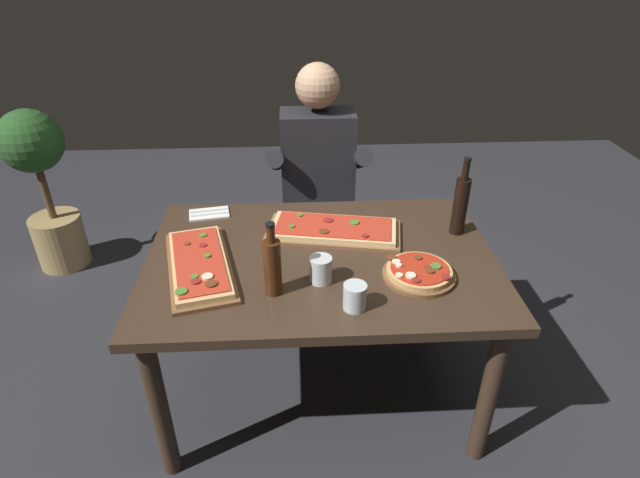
% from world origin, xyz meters
% --- Properties ---
extents(ground_plane, '(6.40, 6.40, 0.00)m').
position_xyz_m(ground_plane, '(0.00, 0.00, 0.00)').
color(ground_plane, '#2D2D33').
extents(dining_table, '(1.40, 0.96, 0.74)m').
position_xyz_m(dining_table, '(0.00, 0.00, 0.64)').
color(dining_table, '#3D2B1E').
rests_on(dining_table, ground_plane).
extents(pizza_rectangular_front, '(0.61, 0.35, 0.05)m').
position_xyz_m(pizza_rectangular_front, '(0.06, 0.17, 0.76)').
color(pizza_rectangular_front, brown).
rests_on(pizza_rectangular_front, dining_table).
extents(pizza_rectangular_left, '(0.36, 0.59, 0.05)m').
position_xyz_m(pizza_rectangular_left, '(-0.47, -0.06, 0.76)').
color(pizza_rectangular_left, brown).
rests_on(pizza_rectangular_left, dining_table).
extents(pizza_round_far, '(0.28, 0.28, 0.05)m').
position_xyz_m(pizza_round_far, '(0.36, -0.17, 0.76)').
color(pizza_round_far, brown).
rests_on(pizza_round_far, dining_table).
extents(wine_bottle_dark, '(0.06, 0.06, 0.35)m').
position_xyz_m(wine_bottle_dark, '(0.60, 0.16, 0.88)').
color(wine_bottle_dark, black).
rests_on(wine_bottle_dark, dining_table).
extents(oil_bottle_amber, '(0.06, 0.06, 0.29)m').
position_xyz_m(oil_bottle_amber, '(-0.18, -0.23, 0.86)').
color(oil_bottle_amber, '#47230F').
rests_on(oil_bottle_amber, dining_table).
extents(tumbler_near_camera, '(0.08, 0.08, 0.10)m').
position_xyz_m(tumbler_near_camera, '(-0.01, -0.17, 0.78)').
color(tumbler_near_camera, silver).
rests_on(tumbler_near_camera, dining_table).
extents(tumbler_far_side, '(0.08, 0.08, 0.10)m').
position_xyz_m(tumbler_far_side, '(0.10, -0.33, 0.78)').
color(tumbler_far_side, silver).
rests_on(tumbler_far_side, dining_table).
extents(napkin_cutlery_set, '(0.20, 0.14, 0.01)m').
position_xyz_m(napkin_cutlery_set, '(-0.50, 0.38, 0.74)').
color(napkin_cutlery_set, white).
rests_on(napkin_cutlery_set, dining_table).
extents(diner_chair, '(0.44, 0.44, 0.87)m').
position_xyz_m(diner_chair, '(0.03, 0.86, 0.49)').
color(diner_chair, '#3D2B1E').
rests_on(diner_chair, ground_plane).
extents(seated_diner, '(0.53, 0.41, 1.33)m').
position_xyz_m(seated_diner, '(0.03, 0.74, 0.74)').
color(seated_diner, '#23232D').
rests_on(seated_diner, ground_plane).
extents(potted_plant_corner, '(0.36, 0.36, 1.02)m').
position_xyz_m(potted_plant_corner, '(-1.60, 1.15, 0.57)').
color(potted_plant_corner, tan).
rests_on(potted_plant_corner, ground_plane).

